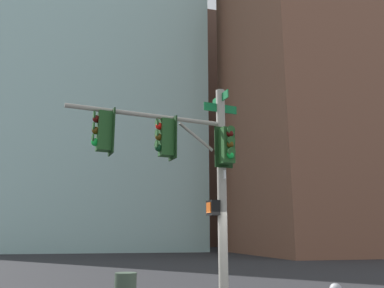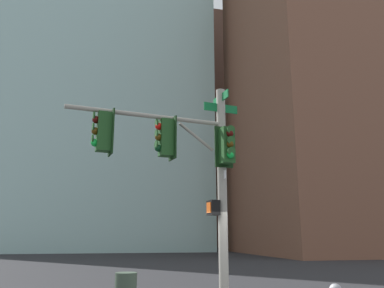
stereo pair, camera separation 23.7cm
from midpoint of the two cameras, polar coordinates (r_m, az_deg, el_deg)
name	(u,v)px [view 2 (the right image)]	position (r m, az deg, el deg)	size (l,w,h in m)	color
signal_pole_assembly	(191,161)	(10.43, 0.43, -2.47)	(1.26, 4.77, 6.03)	#9E998C
building_brick_nearside	(341,74)	(54.32, 21.17, 9.60)	(19.09, 18.06, 44.45)	#4C3328
building_brick_midblock	(314,84)	(47.31, 17.67, 8.37)	(19.21, 15.67, 37.75)	brown
building_brick_farside	(222,133)	(79.24, 4.55, 1.68)	(17.71, 15.97, 44.75)	brown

